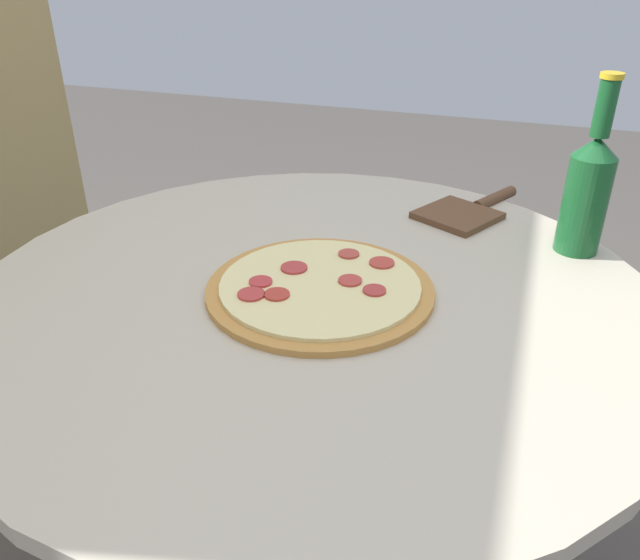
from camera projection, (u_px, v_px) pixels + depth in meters
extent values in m
cylinder|color=#B2A893|center=(313.00, 465.00, 1.09)|extent=(0.09, 0.09, 0.67)
cylinder|color=#B2A893|center=(312.00, 292.00, 0.92)|extent=(1.00, 1.00, 0.02)
cylinder|color=#B77F3D|center=(320.00, 289.00, 0.89)|extent=(0.33, 0.33, 0.01)
cylinder|color=beige|center=(320.00, 284.00, 0.89)|extent=(0.29, 0.29, 0.01)
cylinder|color=#AA3328|center=(277.00, 294.00, 0.85)|extent=(0.04, 0.04, 0.00)
cylinder|color=#A63D33|center=(349.00, 254.00, 0.97)|extent=(0.03, 0.03, 0.00)
cylinder|color=#A73331|center=(374.00, 290.00, 0.86)|extent=(0.03, 0.03, 0.00)
cylinder|color=#A73431|center=(294.00, 268.00, 0.92)|extent=(0.04, 0.04, 0.00)
cylinder|color=#AD392F|center=(382.00, 263.00, 0.94)|extent=(0.04, 0.04, 0.00)
cylinder|color=#B13132|center=(261.00, 282.00, 0.89)|extent=(0.03, 0.03, 0.00)
cylinder|color=#B03431|center=(251.00, 294.00, 0.86)|extent=(0.04, 0.04, 0.00)
cylinder|color=#AE3933|center=(350.00, 281.00, 0.89)|extent=(0.03, 0.03, 0.00)
cylinder|color=#144C23|center=(584.00, 205.00, 0.98)|extent=(0.07, 0.07, 0.16)
cone|color=#144C23|center=(597.00, 147.00, 0.94)|extent=(0.07, 0.07, 0.03)
cylinder|color=#144C23|center=(605.00, 108.00, 0.91)|extent=(0.03, 0.03, 0.08)
cylinder|color=gold|center=(612.00, 75.00, 0.89)|extent=(0.03, 0.03, 0.01)
cube|color=brown|center=(457.00, 215.00, 1.13)|extent=(0.17, 0.17, 0.01)
cylinder|color=brown|center=(495.00, 199.00, 1.20)|extent=(0.12, 0.07, 0.02)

